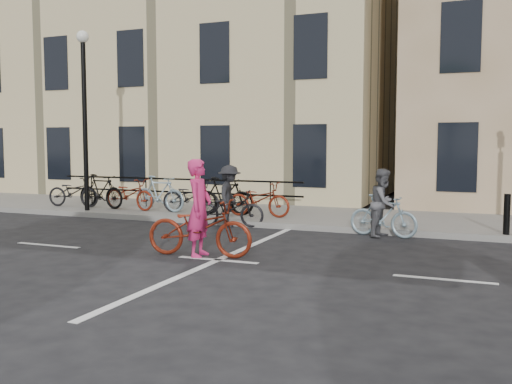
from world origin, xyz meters
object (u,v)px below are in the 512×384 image
at_px(cyclist_grey, 383,209).
at_px(lamp_post, 84,98).
at_px(cyclist_pink, 199,223).
at_px(cyclist_dark, 229,203).

bearing_deg(cyclist_grey, lamp_post, 97.74).
relative_size(lamp_post, cyclist_grey, 3.12).
height_order(lamp_post, cyclist_pink, lamp_post).
bearing_deg(cyclist_pink, lamp_post, 48.52).
xyz_separation_m(cyclist_pink, cyclist_grey, (2.87, 3.60, -0.01)).
bearing_deg(cyclist_pink, cyclist_dark, 9.78).
distance_m(lamp_post, cyclist_grey, 9.35).
relative_size(cyclist_pink, cyclist_dark, 1.15).
bearing_deg(cyclist_grey, cyclist_dark, 100.15).
height_order(cyclist_pink, cyclist_dark, cyclist_pink).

